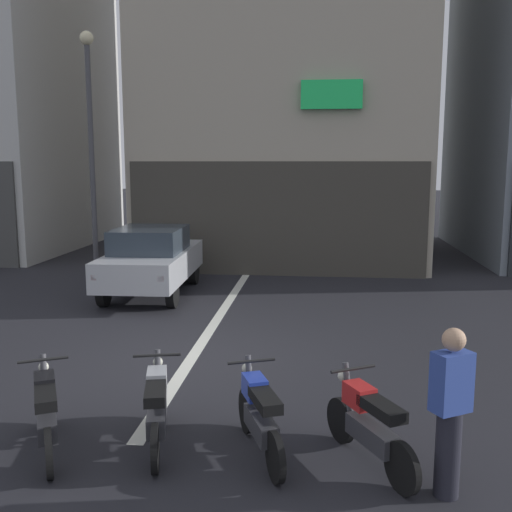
{
  "coord_description": "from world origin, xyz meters",
  "views": [
    {
      "loc": [
        2.04,
        -9.08,
        3.18
      ],
      "look_at": [
        0.85,
        2.0,
        1.4
      ],
      "focal_mm": 41.34,
      "sensor_mm": 36.0,
      "label": 1
    }
  ],
  "objects_px": {
    "motorcycle_black_row_leftmost": "(46,412)",
    "person_by_motorcycles": "(450,412)",
    "car_silver_crossing_near": "(152,259)",
    "street_lamp": "(91,131)",
    "motorcycle_blue_row_centre": "(259,415)",
    "motorcycle_red_row_right_mid": "(369,424)",
    "motorcycle_silver_row_left_mid": "(157,407)"
  },
  "relations": [
    {
      "from": "motorcycle_black_row_leftmost",
      "to": "motorcycle_blue_row_centre",
      "type": "height_order",
      "value": "same"
    },
    {
      "from": "street_lamp",
      "to": "motorcycle_silver_row_left_mid",
      "type": "xyz_separation_m",
      "value": [
        4.3,
        -9.29,
        -3.54
      ]
    },
    {
      "from": "car_silver_crossing_near",
      "to": "person_by_motorcycles",
      "type": "distance_m",
      "value": 9.75
    },
    {
      "from": "street_lamp",
      "to": "person_by_motorcycles",
      "type": "relative_size",
      "value": 3.92
    },
    {
      "from": "motorcycle_silver_row_left_mid",
      "to": "motorcycle_red_row_right_mid",
      "type": "height_order",
      "value": "same"
    },
    {
      "from": "car_silver_crossing_near",
      "to": "motorcycle_black_row_leftmost",
      "type": "relative_size",
      "value": 2.73
    },
    {
      "from": "motorcycle_silver_row_left_mid",
      "to": "motorcycle_blue_row_centre",
      "type": "distance_m",
      "value": 1.17
    },
    {
      "from": "street_lamp",
      "to": "person_by_motorcycles",
      "type": "distance_m",
      "value": 12.79
    },
    {
      "from": "motorcycle_black_row_leftmost",
      "to": "person_by_motorcycles",
      "type": "relative_size",
      "value": 0.91
    },
    {
      "from": "motorcycle_black_row_leftmost",
      "to": "motorcycle_silver_row_left_mid",
      "type": "height_order",
      "value": "same"
    },
    {
      "from": "street_lamp",
      "to": "motorcycle_red_row_right_mid",
      "type": "bearing_deg",
      "value": -54.98
    },
    {
      "from": "motorcycle_black_row_leftmost",
      "to": "motorcycle_silver_row_left_mid",
      "type": "xyz_separation_m",
      "value": [
        1.17,
        0.27,
        0.0
      ]
    },
    {
      "from": "car_silver_crossing_near",
      "to": "motorcycle_blue_row_centre",
      "type": "height_order",
      "value": "car_silver_crossing_near"
    },
    {
      "from": "car_silver_crossing_near",
      "to": "motorcycle_black_row_leftmost",
      "type": "xyz_separation_m",
      "value": [
        1.04,
        -7.78,
        -0.43
      ]
    },
    {
      "from": "motorcycle_blue_row_centre",
      "to": "person_by_motorcycles",
      "type": "distance_m",
      "value": 2.01
    },
    {
      "from": "street_lamp",
      "to": "motorcycle_blue_row_centre",
      "type": "height_order",
      "value": "street_lamp"
    },
    {
      "from": "motorcycle_black_row_leftmost",
      "to": "motorcycle_blue_row_centre",
      "type": "xyz_separation_m",
      "value": [
        2.34,
        0.19,
        0.0
      ]
    },
    {
      "from": "street_lamp",
      "to": "motorcycle_silver_row_left_mid",
      "type": "relative_size",
      "value": 3.99
    },
    {
      "from": "street_lamp",
      "to": "person_by_motorcycles",
      "type": "bearing_deg",
      "value": -53.68
    },
    {
      "from": "motorcycle_black_row_leftmost",
      "to": "motorcycle_red_row_right_mid",
      "type": "relative_size",
      "value": 1.02
    },
    {
      "from": "person_by_motorcycles",
      "to": "motorcycle_blue_row_centre",
      "type": "bearing_deg",
      "value": 161.58
    },
    {
      "from": "motorcycle_red_row_right_mid",
      "to": "person_by_motorcycles",
      "type": "height_order",
      "value": "person_by_motorcycles"
    },
    {
      "from": "motorcycle_blue_row_centre",
      "to": "motorcycle_red_row_right_mid",
      "type": "relative_size",
      "value": 1.05
    },
    {
      "from": "street_lamp",
      "to": "car_silver_crossing_near",
      "type": "bearing_deg",
      "value": -40.39
    },
    {
      "from": "car_silver_crossing_near",
      "to": "street_lamp",
      "type": "height_order",
      "value": "street_lamp"
    },
    {
      "from": "motorcycle_silver_row_left_mid",
      "to": "motorcycle_black_row_leftmost",
      "type": "bearing_deg",
      "value": -167.2
    },
    {
      "from": "person_by_motorcycles",
      "to": "motorcycle_red_row_right_mid",
      "type": "bearing_deg",
      "value": 143.77
    },
    {
      "from": "person_by_motorcycles",
      "to": "street_lamp",
      "type": "bearing_deg",
      "value": 126.32
    },
    {
      "from": "car_silver_crossing_near",
      "to": "motorcycle_red_row_right_mid",
      "type": "relative_size",
      "value": 2.77
    },
    {
      "from": "motorcycle_red_row_right_mid",
      "to": "person_by_motorcycles",
      "type": "bearing_deg",
      "value": -36.23
    },
    {
      "from": "car_silver_crossing_near",
      "to": "person_by_motorcycles",
      "type": "height_order",
      "value": "person_by_motorcycles"
    },
    {
      "from": "car_silver_crossing_near",
      "to": "motorcycle_red_row_right_mid",
      "type": "bearing_deg",
      "value": -59.4
    }
  ]
}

